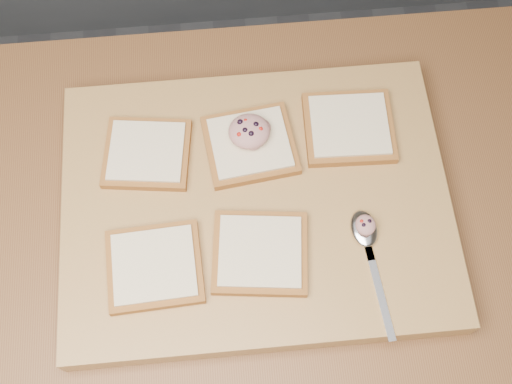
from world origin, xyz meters
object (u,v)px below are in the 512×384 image
bread_far_center (250,145)px  tuna_salad_dollop (249,131)px  cutting_board (256,204)px  spoon (366,238)px

bread_far_center → tuna_salad_dollop: tuna_salad_dollop is taller
tuna_salad_dollop → bread_far_center: bearing=-88.5°
cutting_board → tuna_salad_dollop: tuna_salad_dollop is taller
cutting_board → bread_far_center: bearing=90.8°
cutting_board → tuna_salad_dollop: (-0.00, 0.09, 0.05)m
spoon → cutting_board: bearing=153.0°
bread_far_center → spoon: size_ratio=0.76×
tuna_salad_dollop → spoon: size_ratio=0.33×
cutting_board → bread_far_center: bread_far_center is taller
bread_far_center → spoon: bearing=-46.8°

